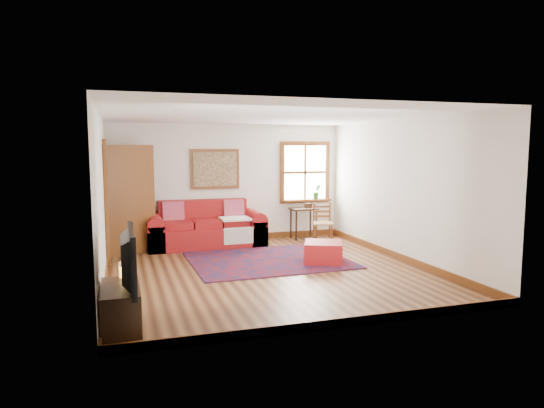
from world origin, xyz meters
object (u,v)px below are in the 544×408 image
object	(u,v)px
side_table	(304,213)
red_leather_sofa	(206,231)
media_cabinet	(121,309)
red_ottoman	(323,252)
ladder_back_chair	(323,222)

from	to	relation	value
side_table	red_leather_sofa	bearing A→B (deg)	-176.43
red_leather_sofa	media_cabinet	size ratio (longest dim) A/B	2.60
side_table	media_cabinet	world-z (taller)	side_table
red_ottoman	media_cabinet	distance (m)	4.08
red_leather_sofa	ladder_back_chair	bearing A→B (deg)	-10.72
media_cabinet	red_leather_sofa	bearing A→B (deg)	68.85
red_leather_sofa	media_cabinet	world-z (taller)	red_leather_sofa
side_table	ladder_back_chair	world-z (taller)	ladder_back_chair
side_table	ladder_back_chair	bearing A→B (deg)	-71.58
media_cabinet	side_table	bearing A→B (deg)	49.20
red_ottoman	media_cabinet	xyz separation A→B (m)	(-3.39, -2.27, 0.07)
side_table	media_cabinet	xyz separation A→B (m)	(-3.89, -4.51, -0.31)
red_ottoman	red_leather_sofa	bearing A→B (deg)	152.96
red_ottoman	side_table	distance (m)	2.33
red_ottoman	media_cabinet	world-z (taller)	media_cabinet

